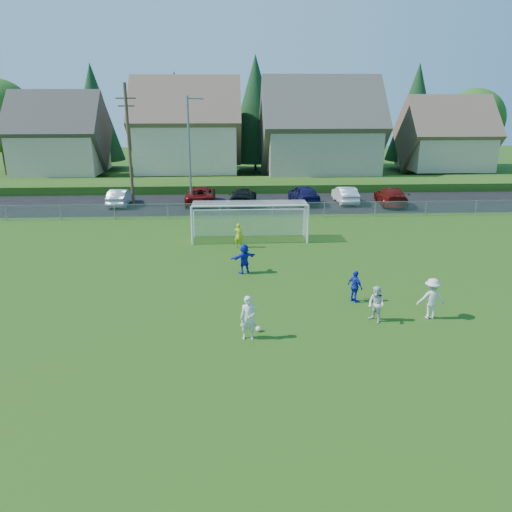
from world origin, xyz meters
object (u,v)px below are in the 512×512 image
object	(u,v)px
player_blue_a	(355,287)
player_blue_b	(244,259)
car_b	(120,197)
car_d	(243,197)
car_e	(304,194)
player_white_a	(248,318)
car_c	(201,195)
soccer_goal	(250,215)
car_g	(391,196)
player_white_c	(431,299)
car_f	(345,195)
player_white_b	(376,304)
soccer_ball	(258,329)
goalkeeper	(239,236)

from	to	relation	value
player_blue_a	player_blue_b	bearing A→B (deg)	18.79
car_b	car_d	distance (m)	10.54
car_e	player_white_a	bearing A→B (deg)	69.30
car_c	soccer_goal	size ratio (longest dim) A/B	0.74
player_white_a	car_b	distance (m)	27.35
player_blue_b	car_g	bearing A→B (deg)	-156.58
player_white_a	car_c	distance (m)	26.00
player_white_c	car_f	bearing A→B (deg)	-90.41
player_white_b	player_blue_a	bearing A→B (deg)	158.83
player_blue_a	car_c	size ratio (longest dim) A/B	0.27
soccer_ball	player_blue_a	distance (m)	5.36
goalkeeper	car_e	xyz separation A→B (m)	(5.93, 13.24, 0.04)
soccer_ball	player_white_b	size ratio (longest dim) A/B	0.14
car_d	car_e	bearing A→B (deg)	-167.15
player_white_c	car_f	distance (m)	24.04
car_b	player_white_a	bearing A→B (deg)	112.49
car_f	player_white_b	bearing A→B (deg)	79.16
player_white_a	player_blue_b	size ratio (longest dim) A/B	1.09
player_white_a	car_f	xyz separation A→B (m)	(9.45, 25.46, -0.15)
car_b	car_g	bearing A→B (deg)	178.40
player_white_c	soccer_ball	bearing A→B (deg)	10.80
soccer_goal	car_e	bearing A→B (deg)	65.47
car_c	car_d	world-z (taller)	car_c
player_blue_a	car_d	size ratio (longest dim) A/B	0.30
player_white_b	soccer_goal	bearing A→B (deg)	169.41
car_d	player_white_b	bearing A→B (deg)	109.28
player_white_b	player_blue_a	world-z (taller)	player_white_b
player_white_a	car_b	bearing A→B (deg)	112.80
car_c	car_g	xyz separation A→B (m)	(16.40, -1.39, -0.01)
player_blue_b	player_white_b	bearing A→B (deg)	101.03
car_f	car_d	bearing A→B (deg)	1.79
player_blue_b	car_c	world-z (taller)	player_blue_b
player_blue_b	car_c	distance (m)	18.55
player_white_a	player_blue_b	xyz separation A→B (m)	(0.06, 7.55, -0.07)
player_white_a	soccer_goal	bearing A→B (deg)	88.76
player_blue_a	car_g	bearing A→B (deg)	-52.11
player_white_a	car_d	distance (m)	25.01
car_f	player_blue_a	bearing A→B (deg)	77.35
soccer_ball	car_b	size ratio (longest dim) A/B	0.05
player_white_c	car_b	size ratio (longest dim) A/B	0.41
player_white_c	car_b	xyz separation A→B (m)	(-17.75, 23.94, -0.18)
player_blue_b	car_f	world-z (taller)	player_blue_b
player_blue_a	goalkeeper	xyz separation A→B (m)	(-5.09, 8.85, 0.03)
soccer_ball	player_white_c	size ratio (longest dim) A/B	0.12
car_f	car_b	bearing A→B (deg)	-1.03
player_white_b	player_blue_a	size ratio (longest dim) A/B	1.04
player_white_a	player_white_b	size ratio (longest dim) A/B	1.13
soccer_ball	car_f	xyz separation A→B (m)	(9.03, 24.87, 0.61)
player_blue_a	soccer_goal	distance (m)	11.61
soccer_ball	car_e	xyz separation A→B (m)	(5.37, 24.89, 0.70)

